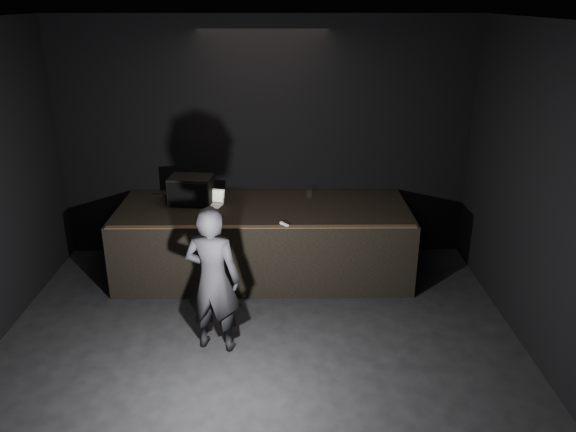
% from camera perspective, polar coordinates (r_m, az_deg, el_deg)
% --- Properties ---
extents(ground, '(7.00, 7.00, 0.00)m').
position_cam_1_polar(ground, '(5.83, -3.29, -18.07)').
color(ground, black).
rests_on(ground, ground).
extents(room_walls, '(6.10, 7.10, 3.52)m').
position_cam_1_polar(room_walls, '(4.81, -3.79, 0.90)').
color(room_walls, black).
rests_on(room_walls, ground).
extents(stage_riser, '(4.00, 1.50, 1.00)m').
position_cam_1_polar(stage_riser, '(7.91, -2.47, -2.52)').
color(stage_riser, black).
rests_on(stage_riser, ground).
extents(riser_lip, '(3.92, 0.10, 0.01)m').
position_cam_1_polar(riser_lip, '(7.06, -2.72, -1.10)').
color(riser_lip, brown).
rests_on(riser_lip, stage_riser).
extents(stage_monitor, '(0.62, 0.48, 0.39)m').
position_cam_1_polar(stage_monitor, '(7.92, -9.81, 2.61)').
color(stage_monitor, black).
rests_on(stage_monitor, stage_riser).
extents(cable, '(0.90, 0.02, 0.02)m').
position_cam_1_polar(cable, '(8.29, -10.55, 2.06)').
color(cable, black).
rests_on(cable, stage_riser).
extents(laptop, '(0.36, 0.34, 0.20)m').
position_cam_1_polar(laptop, '(7.87, -7.68, 1.52)').
color(laptop, white).
rests_on(laptop, stage_riser).
extents(beer_can, '(0.06, 0.06, 0.15)m').
position_cam_1_polar(beer_can, '(7.31, -8.31, 0.06)').
color(beer_can, silver).
rests_on(beer_can, stage_riser).
extents(plastic_cup, '(0.09, 0.09, 0.11)m').
position_cam_1_polar(plastic_cup, '(8.05, 2.14, 2.18)').
color(plastic_cup, white).
rests_on(plastic_cup, stage_riser).
extents(wii_remote, '(0.12, 0.14, 0.03)m').
position_cam_1_polar(wii_remote, '(7.10, -0.38, -0.86)').
color(wii_remote, white).
rests_on(wii_remote, stage_riser).
extents(person, '(0.69, 0.52, 1.69)m').
position_cam_1_polar(person, '(6.17, -7.65, -6.40)').
color(person, black).
rests_on(person, ground).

